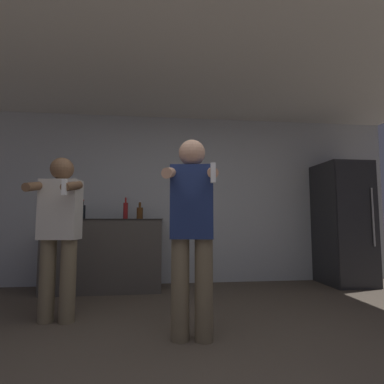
% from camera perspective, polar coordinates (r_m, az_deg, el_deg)
% --- Properties ---
extents(wall_back, '(7.00, 0.06, 2.55)m').
position_cam_1_polar(wall_back, '(4.63, -3.88, -1.26)').
color(wall_back, '#B2B7BC').
rests_on(wall_back, ground_plane).
extents(ceiling_slab, '(7.00, 3.30, 0.05)m').
position_cam_1_polar(ceiling_slab, '(3.59, -2.65, 21.62)').
color(ceiling_slab, silver).
rests_on(ceiling_slab, wall_back).
extents(refrigerator, '(0.64, 0.75, 1.80)m').
position_cam_1_polar(refrigerator, '(5.05, 26.82, -5.31)').
color(refrigerator, '#262628').
rests_on(refrigerator, ground_plane).
extents(counter, '(1.56, 0.66, 0.96)m').
position_cam_1_polar(counter, '(4.35, -16.19, -11.27)').
color(counter, '#47423D').
rests_on(counter, ground_plane).
extents(bottle_short_whiskey, '(0.07, 0.07, 0.33)m').
position_cam_1_polar(bottle_short_whiskey, '(4.48, -23.02, -3.19)').
color(bottle_short_whiskey, silver).
rests_on(bottle_short_whiskey, counter).
extents(bottle_amber_bourbon, '(0.09, 0.09, 0.26)m').
position_cam_1_polar(bottle_amber_bourbon, '(4.30, -9.92, -3.79)').
color(bottle_amber_bourbon, '#563314').
rests_on(bottle_amber_bourbon, counter).
extents(bottle_clear_vodka, '(0.08, 0.08, 0.27)m').
position_cam_1_polar(bottle_clear_vodka, '(4.41, -20.15, -3.41)').
color(bottle_clear_vodka, black).
rests_on(bottle_clear_vodka, counter).
extents(bottle_dark_rum, '(0.07, 0.07, 0.30)m').
position_cam_1_polar(bottle_dark_rum, '(4.31, -12.54, -3.40)').
color(bottle_dark_rum, maroon).
rests_on(bottle_dark_rum, counter).
extents(person_woman_foreground, '(0.46, 0.54, 1.61)m').
position_cam_1_polar(person_woman_foreground, '(2.45, -0.00, -6.67)').
color(person_woman_foreground, '#75664C').
rests_on(person_woman_foreground, ground_plane).
extents(person_man_side, '(0.46, 0.47, 1.55)m').
position_cam_1_polar(person_man_side, '(3.14, -23.95, -6.41)').
color(person_man_side, '#75664C').
rests_on(person_man_side, ground_plane).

